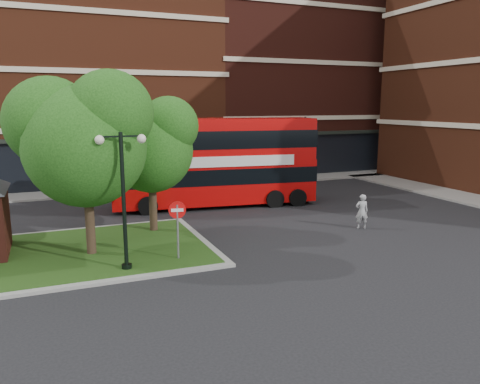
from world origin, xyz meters
name	(u,v)px	position (x,y,z in m)	size (l,w,h in m)	color
ground	(268,255)	(0.00, 0.00, 0.00)	(120.00, 120.00, 0.00)	black
pavement_far	(168,187)	(0.00, 16.50, 0.06)	(44.00, 3.00, 0.12)	slate
terrace_far_left	(41,90)	(-8.00, 24.00, 7.00)	(26.00, 12.00, 14.00)	#622A17
terrace_far_right	(292,82)	(14.00, 24.00, 8.00)	(18.00, 12.00, 16.00)	#471911
traffic_island	(51,256)	(-8.00, 3.00, 0.07)	(12.60, 7.60, 0.15)	gray
tree_island_west	(82,135)	(-6.60, 2.58, 4.79)	(5.40, 4.71, 7.21)	#2D2116
tree_island_east	(149,142)	(-3.58, 5.06, 4.24)	(4.46, 3.90, 6.29)	#2D2116
lamp_island	(123,195)	(-5.50, 0.20, 2.83)	(1.72, 0.36, 5.00)	black
lamp_far_left	(203,150)	(2.00, 14.50, 2.83)	(1.72, 0.36, 5.00)	black
lamp_far_right	(305,146)	(10.00, 14.50, 2.83)	(1.72, 0.36, 5.00)	black
bus	(214,156)	(1.11, 9.53, 2.94)	(11.99, 4.15, 4.48)	#B60707
woman	(362,211)	(5.98, 2.00, 0.84)	(0.61, 0.40, 1.68)	#9C9C9F
car_silver	(170,182)	(-0.37, 14.50, 0.77)	(1.81, 4.50, 1.53)	#9EA1A5
car_white	(278,173)	(8.58, 16.00, 0.64)	(1.35, 3.87, 1.28)	silver
no_entry_sign	(177,219)	(-3.50, 0.59, 1.68)	(0.64, 0.19, 2.36)	slate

